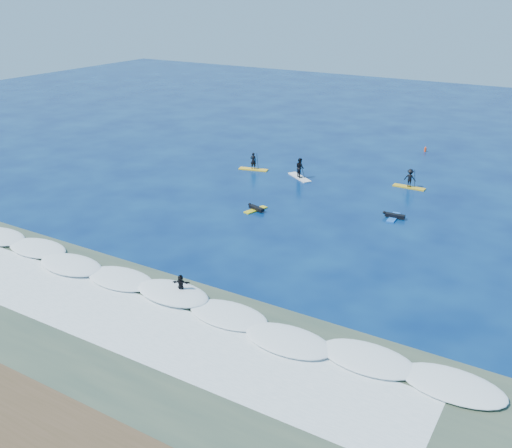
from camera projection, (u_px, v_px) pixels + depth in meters
The scene contains 11 objects.
ground at pixel (246, 236), 41.43m from camera, with size 160.00×160.00×0.00m, color #031445.
shallow_water at pixel (107, 327), 30.35m from camera, with size 90.00×13.00×0.01m, color #334637.
breaking_wave at pixel (156, 295), 33.51m from camera, with size 40.00×6.00×0.30m, color white.
whitewater at pixel (120, 318), 31.14m from camera, with size 34.00×5.00×0.02m, color silver.
sup_paddler_left at pixel (253, 164), 56.04m from camera, with size 2.97×1.39×2.02m.
sup_paddler_center at pixel (300, 169), 53.61m from camera, with size 3.08×2.48×2.24m.
sup_paddler_right at pixel (410, 179), 50.98m from camera, with size 2.88×0.74×2.02m.
prone_paddler_near at pixel (256, 209), 46.04m from camera, with size 1.68×2.20×0.45m.
prone_paddler_far at pixel (394, 216), 44.53m from camera, with size 1.76×2.24×0.46m.
wave_surfer at pixel (181, 285), 33.09m from camera, with size 1.74×1.09×1.22m.
marker_buoy at pixel (425, 149), 62.40m from camera, with size 0.26×0.26×0.61m.
Camera 1 is at (20.13, -32.10, 16.78)m, focal length 40.00 mm.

